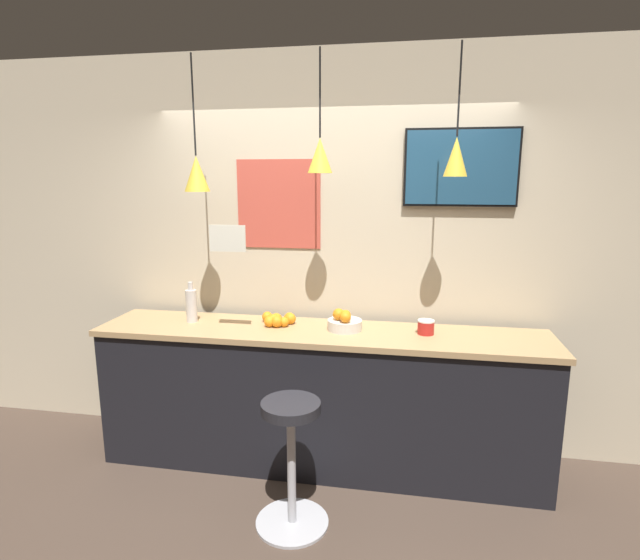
% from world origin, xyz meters
% --- Properties ---
extents(ground_plane, '(14.00, 14.00, 0.00)m').
position_xyz_m(ground_plane, '(0.00, 0.00, 0.00)').
color(ground_plane, '#47382D').
extents(back_wall, '(8.00, 0.06, 2.90)m').
position_xyz_m(back_wall, '(0.00, 0.95, 1.45)').
color(back_wall, beige).
rests_on(back_wall, ground_plane).
extents(service_counter, '(3.09, 0.59, 1.00)m').
position_xyz_m(service_counter, '(0.00, 0.54, 0.50)').
color(service_counter, black).
rests_on(service_counter, ground_plane).
extents(bar_stool, '(0.43, 0.43, 0.77)m').
position_xyz_m(bar_stool, '(-0.05, -0.12, 0.48)').
color(bar_stool, '#B7B7BC').
rests_on(bar_stool, ground_plane).
extents(fruit_bowl, '(0.24, 0.24, 0.15)m').
position_xyz_m(fruit_bowl, '(0.16, 0.58, 1.05)').
color(fruit_bowl, beige).
rests_on(fruit_bowl, service_counter).
extents(orange_pile, '(0.25, 0.20, 0.08)m').
position_xyz_m(orange_pile, '(-0.31, 0.61, 1.04)').
color(orange_pile, orange).
rests_on(orange_pile, service_counter).
extents(juice_bottle, '(0.08, 0.08, 0.29)m').
position_xyz_m(juice_bottle, '(-0.95, 0.59, 1.12)').
color(juice_bottle, silver).
rests_on(juice_bottle, service_counter).
extents(spread_jar, '(0.11, 0.11, 0.10)m').
position_xyz_m(spread_jar, '(0.71, 0.59, 1.04)').
color(spread_jar, red).
rests_on(spread_jar, service_counter).
extents(pendant_lamp_left, '(0.17, 0.17, 0.88)m').
position_xyz_m(pendant_lamp_left, '(-0.84, 0.54, 2.05)').
color(pendant_lamp_left, black).
extents(pendant_lamp_middle, '(0.16, 0.16, 0.76)m').
position_xyz_m(pendant_lamp_middle, '(0.00, 0.54, 2.16)').
color(pendant_lamp_middle, black).
extents(pendant_lamp_right, '(0.15, 0.15, 0.78)m').
position_xyz_m(pendant_lamp_right, '(0.84, 0.54, 2.15)').
color(pendant_lamp_right, black).
extents(mounted_tv, '(0.76, 0.04, 0.52)m').
position_xyz_m(mounted_tv, '(0.90, 0.90, 2.08)').
color(mounted_tv, black).
extents(hanging_menu_board, '(0.24, 0.01, 0.17)m').
position_xyz_m(hanging_menu_board, '(-0.56, 0.33, 1.64)').
color(hanging_menu_board, white).
extents(wall_poster, '(0.62, 0.01, 0.64)m').
position_xyz_m(wall_poster, '(-0.37, 0.91, 1.83)').
color(wall_poster, '#C64C3D').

